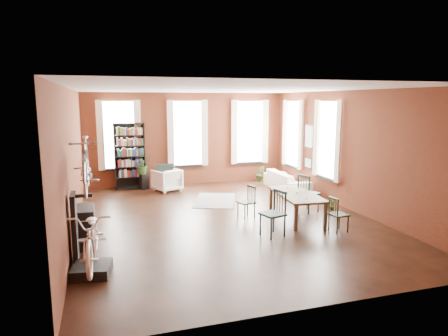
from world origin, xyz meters
name	(u,v)px	position (x,y,z in m)	size (l,w,h in m)	color
room	(227,132)	(0.25, 0.62, 2.14)	(9.00, 9.04, 3.22)	black
dining_table	(296,206)	(1.71, -0.47, 0.33)	(0.87, 1.91, 0.65)	brown
dining_chair_a	(273,214)	(0.62, -1.49, 0.50)	(0.46, 0.46, 1.00)	#163132
dining_chair_b	(246,202)	(0.55, -0.02, 0.40)	(0.37, 0.37, 0.80)	black
dining_chair_c	(339,214)	(2.18, -1.64, 0.40)	(0.37, 0.37, 0.79)	#1D2F1B
dining_chair_d	(308,193)	(2.33, 0.04, 0.50)	(0.46, 0.46, 1.00)	#173331
bookshelf	(130,156)	(-2.00, 4.30, 1.10)	(1.00, 0.32, 2.20)	black
white_armchair	(167,179)	(-0.89, 3.58, 0.40)	(0.78, 0.73, 0.80)	white
cream_sofa	(287,178)	(2.95, 2.60, 0.41)	(2.08, 0.61, 0.81)	beige
striped_rug	(215,200)	(0.27, 1.89, 0.01)	(1.14, 1.83, 0.01)	black
bike_trainer	(92,270)	(-3.13, -2.41, 0.09)	(0.62, 0.62, 0.18)	black
bike_wall_rack	(75,229)	(-3.40, -1.80, 0.65)	(0.16, 0.60, 1.30)	black
console_table	(85,227)	(-3.28, -0.90, 0.40)	(0.40, 0.80, 0.80)	black
plant_stand	(144,181)	(-1.58, 4.11, 0.26)	(0.26, 0.26, 0.51)	black
plant_by_sofa	(260,178)	(2.60, 4.10, 0.13)	(0.32, 0.58, 0.26)	#2F5A24
plant_small	(332,208)	(3.01, -0.04, 0.06)	(0.19, 0.36, 0.13)	#255020
bicycle_floor	(91,211)	(-3.08, -2.38, 1.11)	(0.65, 0.98, 1.87)	silver
bicycle_hung	(85,147)	(-3.15, -1.80, 2.13)	(0.47, 1.00, 1.66)	#A5A8AD
plant_on_stand	(142,167)	(-1.62, 4.10, 0.76)	(0.57, 0.63, 0.50)	#2A5B24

